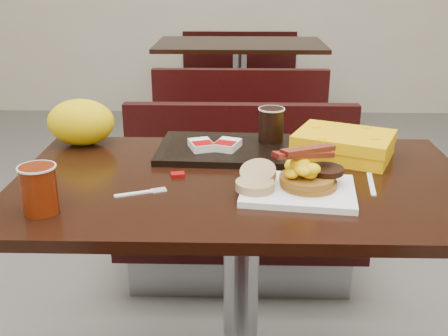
{
  "coord_description": "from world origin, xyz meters",
  "views": [
    {
      "loc": [
        -0.02,
        -1.31,
        1.28
      ],
      "look_at": [
        -0.05,
        -0.06,
        0.8
      ],
      "focal_mm": 43.0,
      "sensor_mm": 36.0,
      "label": 1
    }
  ],
  "objects_px": {
    "pancake_stack": "(309,181)",
    "hashbrown_sleeve_right": "(227,145)",
    "coffee_cup_far": "(271,125)",
    "clamshell": "(344,145)",
    "knife": "(371,184)",
    "coffee_cup_near": "(39,189)",
    "platter": "(298,191)",
    "tray": "(226,149)",
    "table_near": "(241,299)",
    "bench_far_s": "(240,122)",
    "bench_near_n": "(240,203)",
    "paper_bag": "(81,122)",
    "fork": "(133,194)",
    "bench_far_n": "(239,77)",
    "table_far": "(239,94)",
    "hashbrown_sleeve_left": "(201,145)"
  },
  "relations": [
    {
      "from": "pancake_stack",
      "to": "hashbrown_sleeve_right",
      "type": "distance_m",
      "value": 0.34
    },
    {
      "from": "hashbrown_sleeve_right",
      "to": "coffee_cup_far",
      "type": "distance_m",
      "value": 0.16
    },
    {
      "from": "clamshell",
      "to": "knife",
      "type": "bearing_deg",
      "value": -57.12
    },
    {
      "from": "coffee_cup_near",
      "to": "coffee_cup_far",
      "type": "height_order",
      "value": "coffee_cup_far"
    },
    {
      "from": "knife",
      "to": "hashbrown_sleeve_right",
      "type": "height_order",
      "value": "hashbrown_sleeve_right"
    },
    {
      "from": "platter",
      "to": "tray",
      "type": "height_order",
      "value": "tray"
    },
    {
      "from": "table_near",
      "to": "coffee_cup_near",
      "type": "height_order",
      "value": "coffee_cup_near"
    },
    {
      "from": "bench_far_s",
      "to": "clamshell",
      "type": "xyz_separation_m",
      "value": [
        0.29,
        -1.72,
        0.43
      ]
    },
    {
      "from": "bench_far_s",
      "to": "bench_near_n",
      "type": "bearing_deg",
      "value": -90.0
    },
    {
      "from": "coffee_cup_far",
      "to": "paper_bag",
      "type": "height_order",
      "value": "paper_bag"
    },
    {
      "from": "bench_far_s",
      "to": "fork",
      "type": "height_order",
      "value": "fork"
    },
    {
      "from": "clamshell",
      "to": "platter",
      "type": "bearing_deg",
      "value": -96.33
    },
    {
      "from": "bench_far_s",
      "to": "platter",
      "type": "relative_size",
      "value": 3.66
    },
    {
      "from": "coffee_cup_far",
      "to": "bench_far_n",
      "type": "bearing_deg",
      "value": 91.65
    },
    {
      "from": "bench_far_s",
      "to": "bench_far_n",
      "type": "bearing_deg",
      "value": 90.0
    },
    {
      "from": "table_far",
      "to": "bench_far_n",
      "type": "relative_size",
      "value": 1.2
    },
    {
      "from": "fork",
      "to": "paper_bag",
      "type": "relative_size",
      "value": 0.63
    },
    {
      "from": "pancake_stack",
      "to": "hashbrown_sleeve_right",
      "type": "xyz_separation_m",
      "value": [
        -0.2,
        0.27,
        -0.0
      ]
    },
    {
      "from": "hashbrown_sleeve_left",
      "to": "fork",
      "type": "bearing_deg",
      "value": -135.2
    },
    {
      "from": "table_far",
      "to": "bench_far_n",
      "type": "height_order",
      "value": "table_far"
    },
    {
      "from": "bench_near_n",
      "to": "pancake_stack",
      "type": "distance_m",
      "value": 0.91
    },
    {
      "from": "platter",
      "to": "pancake_stack",
      "type": "height_order",
      "value": "pancake_stack"
    },
    {
      "from": "hashbrown_sleeve_left",
      "to": "table_near",
      "type": "bearing_deg",
      "value": -75.63
    },
    {
      "from": "table_near",
      "to": "hashbrown_sleeve_left",
      "type": "xyz_separation_m",
      "value": [
        -0.12,
        0.19,
        0.4
      ]
    },
    {
      "from": "paper_bag",
      "to": "clamshell",
      "type": "bearing_deg",
      "value": -6.87
    },
    {
      "from": "pancake_stack",
      "to": "hashbrown_sleeve_left",
      "type": "relative_size",
      "value": 1.65
    },
    {
      "from": "bench_near_n",
      "to": "bench_far_n",
      "type": "bearing_deg",
      "value": 90.0
    },
    {
      "from": "bench_far_n",
      "to": "platter",
      "type": "bearing_deg",
      "value": -87.72
    },
    {
      "from": "table_far",
      "to": "knife",
      "type": "distance_m",
      "value": 2.68
    },
    {
      "from": "fork",
      "to": "tray",
      "type": "relative_size",
      "value": 0.33
    },
    {
      "from": "table_near",
      "to": "bench_far_n",
      "type": "xyz_separation_m",
      "value": [
        0.0,
        3.3,
        -0.02
      ]
    },
    {
      "from": "fork",
      "to": "coffee_cup_far",
      "type": "distance_m",
      "value": 0.52
    },
    {
      "from": "coffee_cup_near",
      "to": "knife",
      "type": "height_order",
      "value": "coffee_cup_near"
    },
    {
      "from": "platter",
      "to": "coffee_cup_near",
      "type": "bearing_deg",
      "value": -161.34
    },
    {
      "from": "platter",
      "to": "fork",
      "type": "xyz_separation_m",
      "value": [
        -0.4,
        -0.01,
        -0.01
      ]
    },
    {
      "from": "tray",
      "to": "coffee_cup_near",
      "type": "bearing_deg",
      "value": -131.07
    },
    {
      "from": "bench_near_n",
      "to": "bench_far_s",
      "type": "bearing_deg",
      "value": 90.0
    },
    {
      "from": "coffee_cup_near",
      "to": "tray",
      "type": "height_order",
      "value": "coffee_cup_near"
    },
    {
      "from": "platter",
      "to": "paper_bag",
      "type": "xyz_separation_m",
      "value": [
        -0.63,
        0.37,
        0.06
      ]
    },
    {
      "from": "knife",
      "to": "fork",
      "type": "bearing_deg",
      "value": -74.13
    },
    {
      "from": "bench_near_n",
      "to": "knife",
      "type": "distance_m",
      "value": 0.89
    },
    {
      "from": "table_near",
      "to": "coffee_cup_far",
      "type": "relative_size",
      "value": 11.63
    },
    {
      "from": "bench_near_n",
      "to": "platter",
      "type": "xyz_separation_m",
      "value": [
        0.14,
        -0.8,
        0.4
      ]
    },
    {
      "from": "table_near",
      "to": "platter",
      "type": "height_order",
      "value": "platter"
    },
    {
      "from": "table_near",
      "to": "tray",
      "type": "xyz_separation_m",
      "value": [
        -0.05,
        0.21,
        0.38
      ]
    },
    {
      "from": "table_near",
      "to": "clamshell",
      "type": "height_order",
      "value": "clamshell"
    },
    {
      "from": "table_near",
      "to": "bench_far_n",
      "type": "bearing_deg",
      "value": 90.0
    },
    {
      "from": "table_near",
      "to": "platter",
      "type": "xyz_separation_m",
      "value": [
        0.14,
        -0.1,
        0.38
      ]
    },
    {
      "from": "table_near",
      "to": "bench_far_s",
      "type": "distance_m",
      "value": 1.9
    },
    {
      "from": "pancake_stack",
      "to": "fork",
      "type": "distance_m",
      "value": 0.43
    }
  ]
}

